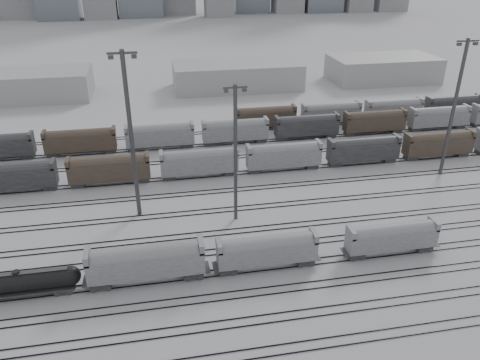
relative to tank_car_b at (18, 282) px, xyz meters
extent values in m
plane|color=#BABABF|center=(35.54, -1.00, -2.20)|extent=(900.00, 900.00, 0.00)
cube|color=black|center=(35.54, -15.72, -2.12)|extent=(220.00, 0.07, 0.16)
cube|color=black|center=(35.54, -14.28, -2.12)|extent=(220.00, 0.07, 0.16)
cube|color=black|center=(35.54, -10.72, -2.12)|extent=(220.00, 0.07, 0.16)
cube|color=black|center=(35.54, -9.28, -2.12)|extent=(220.00, 0.07, 0.16)
cube|color=black|center=(35.54, -5.72, -2.12)|extent=(220.00, 0.07, 0.16)
cube|color=black|center=(35.54, -4.28, -2.12)|extent=(220.00, 0.07, 0.16)
cube|color=black|center=(35.54, -0.72, -2.12)|extent=(220.00, 0.07, 0.16)
cube|color=black|center=(35.54, 0.72, -2.12)|extent=(220.00, 0.07, 0.16)
cube|color=black|center=(35.54, 4.28, -2.12)|extent=(220.00, 0.07, 0.16)
cube|color=black|center=(35.54, 5.72, -2.12)|extent=(220.00, 0.07, 0.16)
cube|color=black|center=(35.54, 9.28, -2.12)|extent=(220.00, 0.07, 0.16)
cube|color=black|center=(35.54, 10.72, -2.12)|extent=(220.00, 0.07, 0.16)
cube|color=black|center=(35.54, 16.28, -2.12)|extent=(220.00, 0.07, 0.16)
cube|color=black|center=(35.54, 17.72, -2.12)|extent=(220.00, 0.07, 0.16)
cube|color=black|center=(35.54, 23.28, -2.12)|extent=(220.00, 0.07, 0.16)
cube|color=black|center=(35.54, 24.72, -2.12)|extent=(220.00, 0.07, 0.16)
cube|color=black|center=(35.54, 30.28, -2.12)|extent=(220.00, 0.07, 0.16)
cube|color=black|center=(35.54, 31.72, -2.12)|extent=(220.00, 0.07, 0.16)
cube|color=black|center=(35.54, 38.28, -2.12)|extent=(220.00, 0.07, 0.16)
cube|color=black|center=(35.54, 39.72, -2.12)|extent=(220.00, 0.07, 0.16)
cube|color=black|center=(35.54, 46.28, -2.12)|extent=(220.00, 0.07, 0.16)
cube|color=black|center=(35.54, 47.72, -2.12)|extent=(220.00, 0.07, 0.16)
cube|color=black|center=(35.54, 54.28, -2.12)|extent=(220.00, 0.07, 0.16)
cube|color=black|center=(35.54, 55.72, -2.12)|extent=(220.00, 0.07, 0.16)
cube|color=black|center=(5.31, 0.00, -1.72)|extent=(2.30, 1.86, 0.62)
cube|color=black|center=(0.00, 0.00, -1.27)|extent=(13.72, 2.39, 0.22)
cylinder|color=black|center=(0.00, 0.00, 0.14)|extent=(12.84, 2.57, 2.57)
sphere|color=black|center=(6.42, 0.00, 0.14)|extent=(2.57, 2.57, 2.57)
cylinder|color=black|center=(0.00, 0.00, 1.56)|extent=(0.89, 0.89, 0.44)
cube|color=black|center=(0.00, 0.00, 1.47)|extent=(12.39, 0.80, 0.05)
cube|color=black|center=(10.00, 0.00, -1.64)|extent=(2.64, 2.14, 0.71)
cube|color=black|center=(22.21, 0.00, -1.64)|extent=(2.64, 2.14, 0.71)
cube|color=gray|center=(16.11, 0.00, 0.75)|extent=(15.25, 3.05, 3.25)
cylinder|color=gray|center=(16.11, 0.00, 1.97)|extent=(13.83, 2.95, 2.95)
cube|color=gray|center=(8.78, 0.00, 2.78)|extent=(0.71, 3.05, 1.42)
cube|color=gray|center=(23.43, 0.00, 2.78)|extent=(0.71, 3.05, 1.42)
cone|color=black|center=(16.11, 0.00, -1.24)|extent=(2.44, 2.44, 0.92)
cube|color=black|center=(26.96, 0.00, -1.69)|extent=(2.41, 1.94, 0.65)
cube|color=black|center=(38.07, 0.00, -1.69)|extent=(2.41, 1.94, 0.65)
cube|color=gray|center=(32.52, 0.00, 0.48)|extent=(13.89, 2.78, 2.96)
cylinder|color=gray|center=(32.52, 0.00, 1.59)|extent=(12.59, 2.68, 2.68)
cube|color=gray|center=(25.85, 0.00, 2.33)|extent=(0.65, 2.78, 1.30)
cube|color=gray|center=(39.18, 0.00, 2.33)|extent=(0.65, 2.78, 1.30)
cone|color=black|center=(32.52, 0.00, -1.32)|extent=(2.22, 2.22, 0.83)
cube|color=black|center=(45.76, 0.00, -1.71)|extent=(2.32, 1.87, 0.62)
cube|color=black|center=(56.45, 0.00, -1.71)|extent=(2.32, 1.87, 0.62)
cube|color=gray|center=(51.11, 0.00, 0.38)|extent=(13.37, 2.67, 2.85)
cylinder|color=gray|center=(51.11, 0.00, 1.45)|extent=(12.12, 2.58, 2.58)
cube|color=gray|center=(44.69, 0.00, 2.17)|extent=(0.62, 2.67, 1.25)
cube|color=gray|center=(57.52, 0.00, 2.17)|extent=(0.62, 2.67, 1.25)
cone|color=black|center=(51.11, 0.00, -1.36)|extent=(2.14, 2.14, 0.80)
cylinder|color=#3A3A3D|center=(14.92, 18.44, 11.48)|extent=(0.70, 0.70, 27.37)
cube|color=#3A3A3D|center=(14.92, 18.44, 24.62)|extent=(4.38, 0.33, 0.33)
cube|color=#3A3A3D|center=(13.28, 18.44, 24.07)|extent=(0.77, 0.55, 0.55)
cube|color=#3A3A3D|center=(16.56, 18.44, 24.07)|extent=(0.77, 0.55, 0.55)
cylinder|color=#3A3A3D|center=(30.65, 13.92, 9.12)|extent=(0.58, 0.58, 22.65)
cube|color=#3A3A3D|center=(30.65, 13.92, 20.00)|extent=(3.62, 0.27, 0.27)
cube|color=#3A3A3D|center=(29.29, 13.92, 19.54)|extent=(0.63, 0.45, 0.45)
cube|color=#3A3A3D|center=(32.01, 13.92, 19.54)|extent=(0.63, 0.45, 0.45)
cylinder|color=#3A3A3D|center=(73.80, 23.30, 10.97)|extent=(0.67, 0.67, 26.35)
cube|color=#3A3A3D|center=(73.80, 23.30, 23.62)|extent=(4.22, 0.32, 0.32)
cube|color=#3A3A3D|center=(72.22, 23.30, 23.09)|extent=(0.74, 0.53, 0.53)
cube|color=#3A3A3D|center=(75.38, 23.30, 23.09)|extent=(0.74, 0.53, 0.53)
cube|color=black|center=(-7.46, 31.00, 0.60)|extent=(15.00, 3.00, 5.60)
cube|color=#47382D|center=(9.54, 31.00, 0.60)|extent=(15.00, 3.00, 5.60)
cube|color=gray|center=(26.54, 31.00, 0.60)|extent=(15.00, 3.00, 5.60)
cube|color=gray|center=(43.54, 31.00, 0.60)|extent=(15.00, 3.00, 5.60)
cube|color=black|center=(60.54, 31.00, 0.60)|extent=(15.00, 3.00, 5.60)
cube|color=#47382D|center=(77.54, 31.00, 0.60)|extent=(15.00, 3.00, 5.60)
cube|color=#47382D|center=(2.54, 47.00, 0.60)|extent=(15.00, 3.00, 5.60)
cube|color=gray|center=(19.54, 47.00, 0.60)|extent=(15.00, 3.00, 5.60)
cube|color=gray|center=(36.54, 47.00, 0.60)|extent=(15.00, 3.00, 5.60)
cube|color=black|center=(53.54, 47.00, 0.60)|extent=(15.00, 3.00, 5.60)
cube|color=#47382D|center=(70.54, 47.00, 0.60)|extent=(15.00, 3.00, 5.60)
cube|color=gray|center=(87.54, 47.00, 0.60)|extent=(15.00, 3.00, 5.60)
cube|color=#47382D|center=(45.54, 55.00, 0.60)|extent=(15.00, 3.00, 5.60)
cube|color=gray|center=(62.54, 55.00, 0.60)|extent=(15.00, 3.00, 5.60)
cube|color=gray|center=(79.54, 55.00, 0.60)|extent=(15.00, 3.00, 5.60)
cube|color=black|center=(96.54, 55.00, 0.60)|extent=(15.00, 3.00, 5.60)
cube|color=gray|center=(-24.46, 94.00, 1.80)|extent=(50.00, 18.00, 8.00)
cube|color=gray|center=(45.54, 94.00, 1.80)|extent=(40.00, 18.00, 8.00)
cube|color=gray|center=(95.54, 94.00, 1.80)|extent=(35.00, 18.00, 8.00)
camera|label=1|loc=(18.88, -51.86, 38.10)|focal=35.00mm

